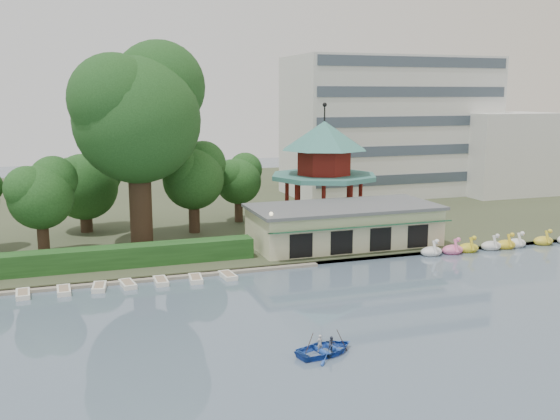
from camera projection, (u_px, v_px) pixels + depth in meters
name	position (u px, v px, depth m)	size (l,w,h in m)	color
ground_plane	(343.00, 342.00, 38.40)	(220.00, 220.00, 0.00)	slate
shore	(188.00, 203.00, 86.80)	(220.00, 70.00, 0.40)	#424930
embankment	(261.00, 267.00, 54.49)	(220.00, 0.60, 0.30)	gray
dock	(120.00, 281.00, 50.62)	(34.00, 1.60, 0.24)	gray
boathouse	(344.00, 224.00, 61.59)	(18.60, 9.39, 3.90)	beige
pavilion	(324.00, 162.00, 70.63)	(12.40, 12.40, 13.50)	beige
office_building	(409.00, 131.00, 92.56)	(38.00, 18.00, 20.00)	silver
hedge	(80.00, 260.00, 52.54)	(30.00, 2.00, 1.80)	#22501E
lamp_post	(271.00, 227.00, 55.96)	(0.36, 0.36, 4.28)	black
big_tree	(138.00, 109.00, 59.40)	(13.32, 12.41, 19.91)	#3A281C
small_trees	(93.00, 186.00, 62.85)	(39.05, 16.61, 9.75)	#3A281C
swan_boats	(498.00, 245.00, 61.44)	(18.06, 2.12, 1.92)	white
moored_rowboats	(79.00, 289.00, 48.28)	(25.01, 2.66, 0.36)	white
rowboat_with_passengers	(326.00, 345.00, 36.56)	(6.04, 4.96, 2.01)	#234DB2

